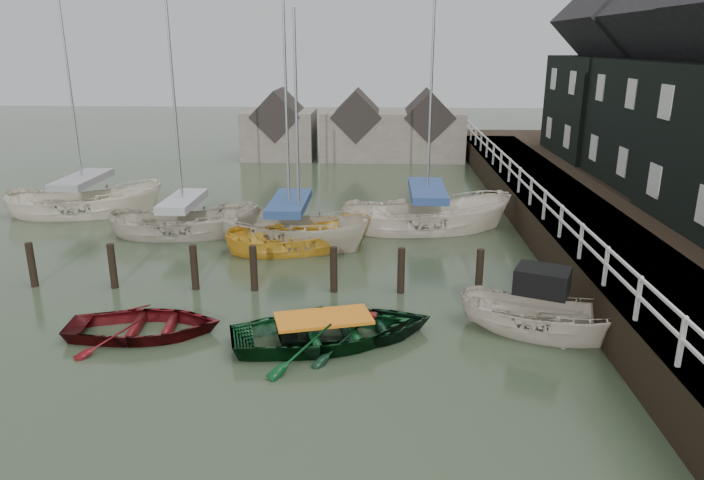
{
  "coord_description": "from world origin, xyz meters",
  "views": [
    {
      "loc": [
        2.55,
        -14.45,
        7.11
      ],
      "look_at": [
        1.71,
        3.73,
        1.4
      ],
      "focal_mm": 32.0,
      "sensor_mm": 36.0,
      "label": 1
    }
  ],
  "objects_px": {
    "sailboat_a": "(185,233)",
    "sailboat_c": "(300,249)",
    "sailboat_d": "(426,228)",
    "sailboat_b": "(290,240)",
    "sailboat_e": "(87,213)",
    "rowboat_green": "(324,343)",
    "rowboat_red": "(145,335)",
    "motorboat": "(540,330)",
    "rowboat_dkgreen": "(357,337)"
  },
  "relations": [
    {
      "from": "sailboat_b",
      "to": "sailboat_d",
      "type": "distance_m",
      "value": 5.56
    },
    {
      "from": "rowboat_dkgreen",
      "to": "motorboat",
      "type": "bearing_deg",
      "value": -100.84
    },
    {
      "from": "rowboat_green",
      "to": "rowboat_red",
      "type": "bearing_deg",
      "value": 70.94
    },
    {
      "from": "sailboat_a",
      "to": "sailboat_b",
      "type": "distance_m",
      "value": 4.29
    },
    {
      "from": "sailboat_b",
      "to": "sailboat_e",
      "type": "height_order",
      "value": "sailboat_b"
    },
    {
      "from": "rowboat_red",
      "to": "sailboat_a",
      "type": "xyz_separation_m",
      "value": [
        -1.61,
        8.73,
        0.07
      ]
    },
    {
      "from": "rowboat_dkgreen",
      "to": "sailboat_d",
      "type": "height_order",
      "value": "sailboat_d"
    },
    {
      "from": "sailboat_d",
      "to": "sailboat_e",
      "type": "relative_size",
      "value": 1.16
    },
    {
      "from": "sailboat_c",
      "to": "motorboat",
      "type": "bearing_deg",
      "value": -149.7
    },
    {
      "from": "rowboat_red",
      "to": "sailboat_e",
      "type": "xyz_separation_m",
      "value": [
        -6.86,
        11.6,
        0.06
      ]
    },
    {
      "from": "sailboat_b",
      "to": "sailboat_e",
      "type": "relative_size",
      "value": 1.13
    },
    {
      "from": "motorboat",
      "to": "sailboat_c",
      "type": "xyz_separation_m",
      "value": [
        -7.01,
        6.57,
        -0.08
      ]
    },
    {
      "from": "motorboat",
      "to": "sailboat_c",
      "type": "relative_size",
      "value": 0.49
    },
    {
      "from": "sailboat_b",
      "to": "rowboat_red",
      "type": "bearing_deg",
      "value": -174.87
    },
    {
      "from": "sailboat_d",
      "to": "rowboat_dkgreen",
      "type": "bearing_deg",
      "value": 157.52
    },
    {
      "from": "sailboat_d",
      "to": "sailboat_e",
      "type": "bearing_deg",
      "value": 74.85
    },
    {
      "from": "sailboat_e",
      "to": "rowboat_green",
      "type": "bearing_deg",
      "value": -147.24
    },
    {
      "from": "rowboat_green",
      "to": "sailboat_d",
      "type": "bearing_deg",
      "value": -33.2
    },
    {
      "from": "sailboat_b",
      "to": "sailboat_c",
      "type": "xyz_separation_m",
      "value": [
        0.47,
        -0.88,
        -0.05
      ]
    },
    {
      "from": "sailboat_a",
      "to": "sailboat_c",
      "type": "bearing_deg",
      "value": -115.0
    },
    {
      "from": "rowboat_red",
      "to": "sailboat_d",
      "type": "distance_m",
      "value": 12.65
    },
    {
      "from": "motorboat",
      "to": "rowboat_green",
      "type": "bearing_deg",
      "value": 121.6
    },
    {
      "from": "rowboat_green",
      "to": "sailboat_c",
      "type": "xyz_separation_m",
      "value": [
        -1.53,
        7.38,
        0.02
      ]
    },
    {
      "from": "sailboat_c",
      "to": "sailboat_a",
      "type": "bearing_deg",
      "value": 54.48
    },
    {
      "from": "rowboat_green",
      "to": "sailboat_d",
      "type": "distance_m",
      "value": 10.7
    },
    {
      "from": "sailboat_b",
      "to": "sailboat_c",
      "type": "distance_m",
      "value": 1.0
    },
    {
      "from": "rowboat_dkgreen",
      "to": "motorboat",
      "type": "relative_size",
      "value": 0.88
    },
    {
      "from": "rowboat_dkgreen",
      "to": "motorboat",
      "type": "xyz_separation_m",
      "value": [
        4.69,
        0.43,
        0.1
      ]
    },
    {
      "from": "rowboat_red",
      "to": "sailboat_a",
      "type": "relative_size",
      "value": 0.36
    },
    {
      "from": "rowboat_red",
      "to": "rowboat_green",
      "type": "bearing_deg",
      "value": -99.12
    },
    {
      "from": "rowboat_dkgreen",
      "to": "sailboat_b",
      "type": "relative_size",
      "value": 0.35
    },
    {
      "from": "rowboat_green",
      "to": "sailboat_e",
      "type": "bearing_deg",
      "value": 28.27
    },
    {
      "from": "rowboat_red",
      "to": "sailboat_d",
      "type": "relative_size",
      "value": 0.33
    },
    {
      "from": "motorboat",
      "to": "sailboat_b",
      "type": "xyz_separation_m",
      "value": [
        -7.48,
        7.45,
        -0.04
      ]
    },
    {
      "from": "rowboat_green",
      "to": "rowboat_dkgreen",
      "type": "distance_m",
      "value": 0.89
    },
    {
      "from": "rowboat_dkgreen",
      "to": "rowboat_red",
      "type": "bearing_deg",
      "value": 75.15
    },
    {
      "from": "rowboat_green",
      "to": "sailboat_b",
      "type": "xyz_separation_m",
      "value": [
        -1.99,
        8.26,
        0.06
      ]
    },
    {
      "from": "rowboat_green",
      "to": "motorboat",
      "type": "height_order",
      "value": "motorboat"
    },
    {
      "from": "sailboat_a",
      "to": "sailboat_c",
      "type": "distance_m",
      "value": 4.97
    },
    {
      "from": "rowboat_red",
      "to": "motorboat",
      "type": "height_order",
      "value": "motorboat"
    },
    {
      "from": "sailboat_d",
      "to": "sailboat_e",
      "type": "xyz_separation_m",
      "value": [
        -14.68,
        1.66,
        -0.0
      ]
    },
    {
      "from": "motorboat",
      "to": "sailboat_a",
      "type": "height_order",
      "value": "sailboat_a"
    },
    {
      "from": "rowboat_green",
      "to": "rowboat_dkgreen",
      "type": "height_order",
      "value": "rowboat_green"
    },
    {
      "from": "rowboat_red",
      "to": "sailboat_a",
      "type": "height_order",
      "value": "sailboat_a"
    },
    {
      "from": "sailboat_d",
      "to": "rowboat_green",
      "type": "bearing_deg",
      "value": 153.85
    },
    {
      "from": "rowboat_red",
      "to": "sailboat_e",
      "type": "distance_m",
      "value": 13.48
    },
    {
      "from": "sailboat_c",
      "to": "sailboat_d",
      "type": "xyz_separation_m",
      "value": [
        4.74,
        2.83,
        0.05
      ]
    },
    {
      "from": "sailboat_e",
      "to": "sailboat_d",
      "type": "bearing_deg",
      "value": -107.7
    },
    {
      "from": "motorboat",
      "to": "sailboat_b",
      "type": "height_order",
      "value": "sailboat_b"
    },
    {
      "from": "sailboat_e",
      "to": "sailboat_a",
      "type": "bearing_deg",
      "value": -129.97
    }
  ]
}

